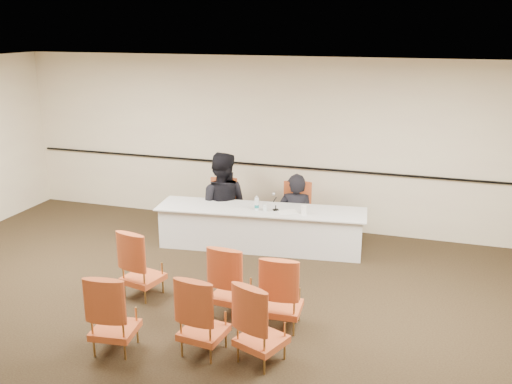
% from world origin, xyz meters
% --- Properties ---
extents(floor, '(10.00, 10.00, 0.00)m').
position_xyz_m(floor, '(0.00, 0.00, 0.00)').
color(floor, black).
rests_on(floor, ground).
extents(ceiling, '(10.00, 10.00, 0.00)m').
position_xyz_m(ceiling, '(0.00, 0.00, 3.00)').
color(ceiling, white).
rests_on(ceiling, ground).
extents(wall_back, '(10.00, 0.04, 3.00)m').
position_xyz_m(wall_back, '(0.00, 4.00, 1.50)').
color(wall_back, '#F1E6BD').
rests_on(wall_back, ground).
extents(wall_rail, '(9.80, 0.04, 0.03)m').
position_xyz_m(wall_rail, '(0.00, 3.96, 1.10)').
color(wall_rail, black).
rests_on(wall_rail, wall_back).
extents(panel_table, '(3.43, 1.17, 0.67)m').
position_xyz_m(panel_table, '(-0.01, 2.79, 0.34)').
color(panel_table, silver).
rests_on(panel_table, ground).
extents(panelist_main, '(0.67, 0.48, 1.71)m').
position_xyz_m(panelist_main, '(0.43, 3.36, 0.29)').
color(panelist_main, black).
rests_on(panelist_main, ground).
extents(panelist_main_chair, '(0.55, 0.55, 0.95)m').
position_xyz_m(panelist_main_chair, '(0.43, 3.36, 0.47)').
color(panelist_main_chair, '#B1501F').
rests_on(panelist_main_chair, ground).
extents(panelist_second, '(1.04, 0.87, 1.94)m').
position_xyz_m(panelist_second, '(-0.86, 3.21, 0.48)').
color(panelist_second, black).
rests_on(panelist_second, ground).
extents(panelist_second_chair, '(0.55, 0.55, 0.95)m').
position_xyz_m(panelist_second_chair, '(-0.86, 3.21, 0.47)').
color(panelist_second_chair, '#B1501F').
rests_on(panelist_second_chair, ground).
extents(papers, '(0.37, 0.34, 0.00)m').
position_xyz_m(papers, '(0.44, 2.76, 0.67)').
color(papers, white).
rests_on(papers, panel_table).
extents(microphone, '(0.18, 0.21, 0.26)m').
position_xyz_m(microphone, '(0.24, 2.78, 0.80)').
color(microphone, black).
rests_on(microphone, panel_table).
extents(water_bottle, '(0.09, 0.09, 0.24)m').
position_xyz_m(water_bottle, '(-0.05, 2.69, 0.79)').
color(water_bottle, '#17787E').
rests_on(water_bottle, panel_table).
extents(drinking_glass, '(0.07, 0.07, 0.10)m').
position_xyz_m(drinking_glass, '(0.08, 2.70, 0.72)').
color(drinking_glass, silver).
rests_on(drinking_glass, panel_table).
extents(coffee_cup, '(0.12, 0.12, 0.14)m').
position_xyz_m(coffee_cup, '(0.71, 2.73, 0.74)').
color(coffee_cup, white).
rests_on(coffee_cup, panel_table).
extents(aud_chair_front_left, '(0.60, 0.60, 0.95)m').
position_xyz_m(aud_chair_front_left, '(-1.00, 0.68, 0.47)').
color(aud_chair_front_left, '#B1501F').
rests_on(aud_chair_front_left, ground).
extents(aud_chair_front_mid, '(0.54, 0.54, 0.95)m').
position_xyz_m(aud_chair_front_mid, '(0.30, 0.57, 0.47)').
color(aud_chair_front_mid, '#B1501F').
rests_on(aud_chair_front_mid, ground).
extents(aud_chair_front_right, '(0.53, 0.53, 0.95)m').
position_xyz_m(aud_chair_front_right, '(0.98, 0.45, 0.47)').
color(aud_chair_front_right, '#B1501F').
rests_on(aud_chair_front_right, ground).
extents(aud_chair_back_left, '(0.56, 0.56, 0.95)m').
position_xyz_m(aud_chair_back_left, '(-0.66, -0.60, 0.47)').
color(aud_chair_back_left, '#B1501F').
rests_on(aud_chair_back_left, ground).
extents(aud_chair_back_mid, '(0.55, 0.55, 0.95)m').
position_xyz_m(aud_chair_back_mid, '(0.31, -0.35, 0.47)').
color(aud_chair_back_mid, '#B1501F').
rests_on(aud_chair_back_mid, ground).
extents(aud_chair_back_right, '(0.65, 0.65, 0.95)m').
position_xyz_m(aud_chair_back_right, '(0.97, -0.32, 0.47)').
color(aud_chair_back_right, '#B1501F').
rests_on(aud_chair_back_right, ground).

